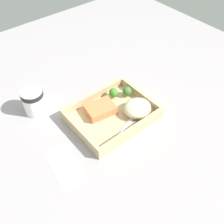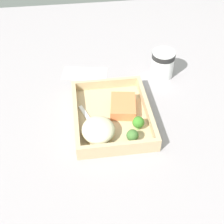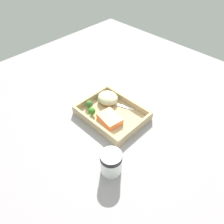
{
  "view_description": "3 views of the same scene",
  "coord_description": "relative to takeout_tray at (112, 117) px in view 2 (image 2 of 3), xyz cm",
  "views": [
    {
      "loc": [
        -38.89,
        -47.39,
        66.82
      ],
      "look_at": [
        0.0,
        0.0,
        2.7
      ],
      "focal_mm": 42.0,
      "sensor_mm": 36.0,
      "label": 1
    },
    {
      "loc": [
        64.55,
        -8.8,
        64.01
      ],
      "look_at": [
        0.0,
        0.0,
        2.7
      ],
      "focal_mm": 50.0,
      "sensor_mm": 36.0,
      "label": 2
    },
    {
      "loc": [
        -48.0,
        48.98,
        69.02
      ],
      "look_at": [
        0.0,
        0.0,
        2.7
      ],
      "focal_mm": 35.0,
      "sensor_mm": 36.0,
      "label": 3
    }
  ],
  "objects": [
    {
      "name": "receipt_slip",
      "position": [
        -23.17,
        -6.28,
        -0.48
      ],
      "size": [
        9.91,
        16.05,
        0.24
      ],
      "primitive_type": "cube",
      "rotation": [
        0.0,
        0.0,
        -0.19
      ],
      "color": "white",
      "rests_on": "ground_plane"
    },
    {
      "name": "takeout_tray",
      "position": [
        0.0,
        0.0,
        0.0
      ],
      "size": [
        27.97,
        21.91,
        1.2
      ],
      "primitive_type": "cube",
      "color": "tan",
      "rests_on": "ground_plane"
    },
    {
      "name": "fork",
      "position": [
        3.4,
        -5.93,
        0.82
      ],
      "size": [
        15.45,
        6.82,
        0.44
      ],
      "color": "white",
      "rests_on": "takeout_tray"
    },
    {
      "name": "paper_cup",
      "position": [
        -18.69,
        19.5,
        4.59
      ],
      "size": [
        7.62,
        7.62,
        9.29
      ],
      "color": "white",
      "rests_on": "ground_plane"
    },
    {
      "name": "tray_rim",
      "position": [
        0.0,
        0.0,
        2.11
      ],
      "size": [
        27.97,
        21.91,
        3.03
      ],
      "color": "tan",
      "rests_on": "takeout_tray"
    },
    {
      "name": "salmon_fillet",
      "position": [
        -2.19,
        3.59,
        2.03
      ],
      "size": [
        10.78,
        8.7,
        2.86
      ],
      "primitive_type": "cube",
      "rotation": [
        0.0,
        0.0,
        -0.16
      ],
      "color": "#E87846",
      "rests_on": "takeout_tray"
    },
    {
      "name": "broccoli_floret_1",
      "position": [
        10.4,
        4.02,
        2.75
      ],
      "size": [
        3.25,
        3.25,
        3.86
      ],
      "color": "#81A65D",
      "rests_on": "takeout_tray"
    },
    {
      "name": "ground_plane",
      "position": [
        0.0,
        0.0,
        -1.6
      ],
      "size": [
        160.0,
        160.0,
        2.0
      ],
      "primitive_type": "cube",
      "color": "gray"
    },
    {
      "name": "mashed_potatoes",
      "position": [
        7.29,
        -4.68,
        2.98
      ],
      "size": [
        9.74,
        8.89,
        4.75
      ],
      "primitive_type": "ellipsoid",
      "color": "beige",
      "rests_on": "takeout_tray"
    },
    {
      "name": "broccoli_floret_2",
      "position": [
        6.01,
        6.44,
        2.93
      ],
      "size": [
        3.3,
        3.3,
        4.08
      ],
      "color": "#76A456",
      "rests_on": "takeout_tray"
    }
  ]
}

